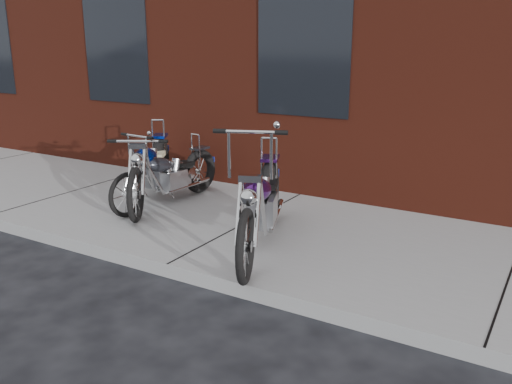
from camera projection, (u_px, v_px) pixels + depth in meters
The scene contains 5 objects.
ground at pixel (168, 278), 5.49m from camera, with size 120.00×120.00×0.00m, color black.
sidewalk at pixel (246, 228), 6.71m from camera, with size 22.00×3.00×0.15m, color #969696.
chopper_purple at pixel (260, 207), 5.81m from camera, with size 1.05×2.34×1.39m.
chopper_blue at pixel (150, 171), 7.48m from camera, with size 1.30×2.14×1.04m.
chopper_third at pixel (169, 177), 7.42m from camera, with size 0.49×2.02×1.03m.
Camera 1 is at (3.37, -3.87, 2.32)m, focal length 38.00 mm.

